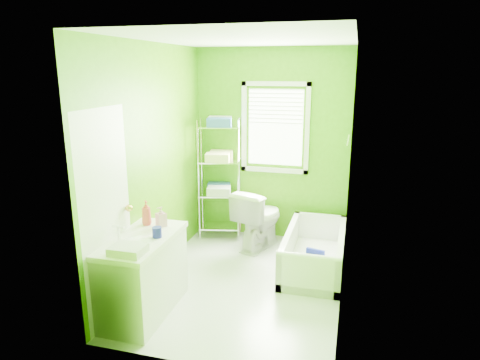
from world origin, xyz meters
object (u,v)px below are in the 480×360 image
(vanity, at_px, (143,273))
(wire_shelf_unit, at_px, (221,165))
(toilet, at_px, (259,218))
(bathtub, at_px, (314,256))

(vanity, xyz_separation_m, wire_shelf_unit, (0.13, 2.07, 0.62))
(toilet, xyz_separation_m, wire_shelf_unit, (-0.60, 0.22, 0.63))
(wire_shelf_unit, bearing_deg, bathtub, -26.07)
(bathtub, height_order, toilet, toilet)
(vanity, bearing_deg, toilet, 68.43)
(toilet, height_order, wire_shelf_unit, wire_shelf_unit)
(wire_shelf_unit, bearing_deg, vanity, -93.71)
(bathtub, relative_size, vanity, 1.40)
(bathtub, height_order, wire_shelf_unit, wire_shelf_unit)
(toilet, relative_size, vanity, 0.78)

